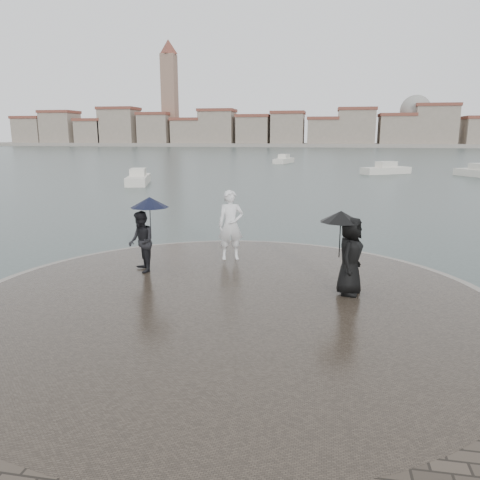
# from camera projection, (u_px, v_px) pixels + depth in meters

# --- Properties ---
(ground) EXTENTS (400.00, 400.00, 0.00)m
(ground) POSITION_uv_depth(u_px,v_px,m) (184.00, 396.00, 7.35)
(ground) COLOR #2B3835
(ground) RESTS_ON ground
(kerb_ring) EXTENTS (12.50, 12.50, 0.32)m
(kerb_ring) POSITION_uv_depth(u_px,v_px,m) (230.00, 307.00, 10.67)
(kerb_ring) COLOR gray
(kerb_ring) RESTS_ON ground
(quay_tip) EXTENTS (11.90, 11.90, 0.36)m
(quay_tip) POSITION_uv_depth(u_px,v_px,m) (230.00, 306.00, 10.66)
(quay_tip) COLOR #2D261E
(quay_tip) RESTS_ON ground
(statue) EXTENTS (0.86, 0.69, 2.07)m
(statue) POSITION_uv_depth(u_px,v_px,m) (231.00, 225.00, 13.86)
(statue) COLOR white
(statue) RESTS_ON quay_tip
(visitor_left) EXTENTS (1.25, 1.13, 2.04)m
(visitor_left) POSITION_uv_depth(u_px,v_px,m) (143.00, 232.00, 12.55)
(visitor_left) COLOR black
(visitor_left) RESTS_ON quay_tip
(visitor_right) EXTENTS (1.14, 1.09, 1.95)m
(visitor_right) POSITION_uv_depth(u_px,v_px,m) (348.00, 248.00, 10.76)
(visitor_right) COLOR black
(visitor_right) RESTS_ON quay_tip
(far_skyline) EXTENTS (260.00, 20.00, 37.00)m
(far_skyline) POSITION_uv_depth(u_px,v_px,m) (304.00, 130.00, 161.40)
(far_skyline) COLOR gray
(far_skyline) RESTS_ON ground
(boats) EXTENTS (33.73, 37.81, 1.50)m
(boats) POSITION_uv_depth(u_px,v_px,m) (325.00, 169.00, 50.53)
(boats) COLOR silver
(boats) RESTS_ON ground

